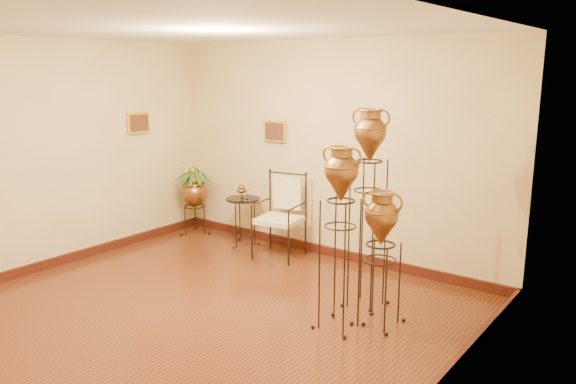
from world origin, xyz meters
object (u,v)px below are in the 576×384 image
Objects in this scene: amphora_tall at (368,207)px; armchair at (279,216)px; planter_urn at (194,190)px; side_table at (243,221)px; amphora_mid at (340,238)px.

armchair is (-1.68, 0.69, -0.51)m from amphora_tall.
planter_urn reaches higher than side_table.
planter_urn is at bearing 166.55° from armchair.
side_table is (0.97, 0.00, -0.32)m from planter_urn.
amphora_tall is 0.63m from amphora_mid.
planter_urn is at bearing -179.95° from side_table.
armchair is at bearing 157.75° from amphora_tall.
amphora_mid is at bearing -29.86° from side_table.
amphora_mid is at bearing -22.32° from planter_urn.
amphora_mid is 2.08× the size of side_table.
amphora_tall is 1.73× the size of planter_urn.
amphora_mid is 2.88m from side_table.
amphora_tall is at bearing 94.39° from amphora_mid.
amphora_tall is 1.88× the size of armchair.
amphora_tall reaches higher than planter_urn.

